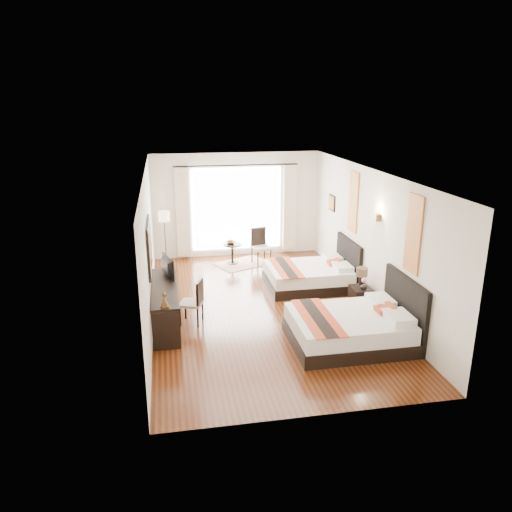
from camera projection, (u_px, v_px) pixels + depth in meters
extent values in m
cube|color=#37160A|center=(263.00, 308.00, 10.35)|extent=(4.50, 7.50, 0.01)
cube|color=white|center=(264.00, 173.00, 9.51)|extent=(4.50, 7.50, 0.02)
cube|color=silver|center=(370.00, 237.00, 10.32)|extent=(0.01, 7.50, 2.80)
cube|color=silver|center=(149.00, 249.00, 9.54)|extent=(0.01, 7.50, 2.80)
cube|color=silver|center=(236.00, 205.00, 13.44)|extent=(4.50, 0.01, 2.80)
cube|color=silver|center=(321.00, 322.00, 6.42)|extent=(4.50, 0.01, 2.80)
cube|color=white|center=(237.00, 209.00, 13.45)|extent=(2.40, 0.02, 2.20)
cube|color=white|center=(237.00, 209.00, 13.40)|extent=(2.30, 0.02, 2.10)
cube|color=beige|center=(183.00, 213.00, 13.11)|extent=(0.35, 0.14, 2.35)
cube|color=beige|center=(290.00, 208.00, 13.62)|extent=(0.35, 0.14, 2.35)
cube|color=#963B15|center=(414.00, 234.00, 8.45)|extent=(0.03, 0.50, 1.35)
cube|color=#963B15|center=(353.00, 202.00, 11.08)|extent=(0.03, 0.50, 1.35)
cube|color=#4B341B|center=(377.00, 217.00, 9.78)|extent=(0.10, 0.14, 0.14)
cube|color=black|center=(149.00, 247.00, 9.14)|extent=(0.04, 1.25, 0.95)
cube|color=white|center=(151.00, 247.00, 9.14)|extent=(0.01, 1.12, 0.82)
cube|color=black|center=(347.00, 337.00, 8.82)|extent=(2.01, 1.57, 0.25)
cube|color=white|center=(348.00, 323.00, 8.74)|extent=(1.95, 1.53, 0.29)
cube|color=black|center=(405.00, 308.00, 8.86)|extent=(0.08, 1.57, 1.18)
cube|color=#A7311A|center=(318.00, 317.00, 8.59)|extent=(0.54, 1.63, 0.02)
cube|color=black|center=(307.00, 282.00, 11.46)|extent=(1.85, 1.45, 0.23)
cube|color=white|center=(308.00, 272.00, 11.39)|extent=(1.79, 1.41, 0.27)
cube|color=black|center=(348.00, 262.00, 11.50)|extent=(0.08, 1.45, 1.08)
cube|color=#A7311A|center=(286.00, 267.00, 11.25)|extent=(0.50, 1.51, 0.02)
cube|color=black|center=(361.00, 298.00, 10.25)|extent=(0.39, 0.48, 0.46)
cylinder|color=black|center=(361.00, 280.00, 10.19)|extent=(0.10, 0.10, 0.19)
cylinder|color=#3B2B1C|center=(362.00, 272.00, 10.13)|extent=(0.23, 0.23, 0.18)
imported|color=black|center=(364.00, 284.00, 10.05)|extent=(0.18, 0.18, 0.14)
cube|color=black|center=(165.00, 305.00, 9.53)|extent=(0.50, 2.20, 0.76)
imported|color=black|center=(165.00, 267.00, 9.87)|extent=(0.27, 0.71, 0.41)
cube|color=#BEAA92|center=(191.00, 303.00, 9.53)|extent=(0.52, 0.52, 0.05)
cube|color=black|center=(200.00, 292.00, 9.43)|extent=(0.17, 0.38, 0.45)
cylinder|color=black|center=(167.00, 264.00, 13.05)|extent=(0.21, 0.21, 0.03)
cylinder|color=#4B341B|center=(165.00, 241.00, 12.87)|extent=(0.03, 0.03, 1.20)
cylinder|color=beige|center=(164.00, 216.00, 12.67)|extent=(0.28, 0.28, 0.25)
cylinder|color=black|center=(232.00, 254.00, 13.02)|extent=(0.46, 0.46, 0.53)
imported|color=#422E17|center=(231.00, 243.00, 12.96)|extent=(0.26, 0.26, 0.06)
cube|color=#BEAA92|center=(261.00, 248.00, 12.97)|extent=(0.53, 0.53, 0.06)
cube|color=black|center=(258.00, 236.00, 13.06)|extent=(0.41, 0.15, 0.48)
cube|color=tan|center=(242.00, 264.00, 13.09)|extent=(1.59, 1.39, 0.01)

